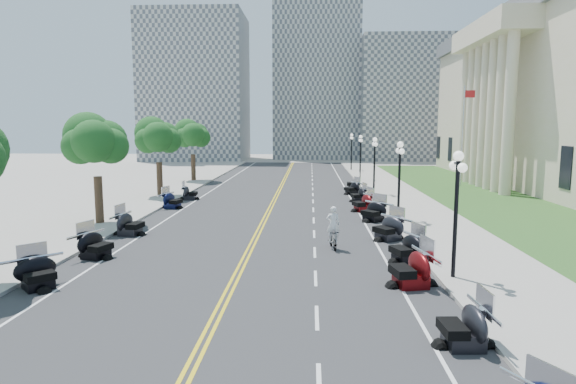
{
  "coord_description": "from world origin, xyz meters",
  "views": [
    {
      "loc": [
        2.96,
        -26.59,
        6.0
      ],
      "look_at": [
        1.59,
        2.89,
        2.0
      ],
      "focal_mm": 30.0,
      "sensor_mm": 36.0,
      "label": 1
    }
  ],
  "objects": [
    {
      "name": "motorcycle_n_9",
      "position": [
        6.71,
        16.28,
        0.63
      ],
      "size": [
        2.42,
        2.42,
        1.27
      ],
      "primitive_type": null,
      "rotation": [
        0.0,
        0.0,
        -1.12
      ],
      "color": "black",
      "rests_on": "road"
    },
    {
      "name": "lane_dash_19",
      "position": [
        3.2,
        52.0,
        0.01
      ],
      "size": [
        0.12,
        2.0,
        0.0
      ],
      "primitive_type": "cube",
      "color": "white",
      "rests_on": "road"
    },
    {
      "name": "lane_dash_3",
      "position": [
        3.2,
        -12.0,
        0.01
      ],
      "size": [
        0.12,
        2.0,
        0.0
      ],
      "primitive_type": "cube",
      "color": "white",
      "rests_on": "road"
    },
    {
      "name": "distant_block_a",
      "position": [
        -18.0,
        62.0,
        13.0
      ],
      "size": [
        18.0,
        14.0,
        26.0
      ],
      "primitive_type": "cube",
      "color": "gray",
      "rests_on": "ground"
    },
    {
      "name": "lane_dash_16",
      "position": [
        3.2,
        40.0,
        0.01
      ],
      "size": [
        0.12,
        2.0,
        0.0
      ],
      "primitive_type": "cube",
      "color": "white",
      "rests_on": "road"
    },
    {
      "name": "lane_dash_18",
      "position": [
        3.2,
        48.0,
        0.01
      ],
      "size": [
        0.12,
        2.0,
        0.0
      ],
      "primitive_type": "cube",
      "color": "white",
      "rests_on": "road"
    },
    {
      "name": "street_lamp_5",
      "position": [
        8.6,
        40.0,
        2.6
      ],
      "size": [
        0.5,
        1.2,
        4.9
      ],
      "primitive_type": null,
      "color": "black",
      "rests_on": "sidewalk_north"
    },
    {
      "name": "distant_block_c",
      "position": [
        22.0,
        65.0,
        11.0
      ],
      "size": [
        20.0,
        14.0,
        22.0
      ],
      "primitive_type": "cube",
      "color": "gray",
      "rests_on": "ground"
    },
    {
      "name": "lane_dash_2",
      "position": [
        3.2,
        -16.0,
        0.01
      ],
      "size": [
        0.12,
        2.0,
        0.0
      ],
      "primitive_type": "cube",
      "color": "white",
      "rests_on": "road"
    },
    {
      "name": "street_lamp_3",
      "position": [
        8.6,
        16.0,
        2.6
      ],
      "size": [
        0.5,
        1.2,
        4.9
      ],
      "primitive_type": null,
      "color": "black",
      "rests_on": "sidewalk_north"
    },
    {
      "name": "tree_3",
      "position": [
        -10.0,
        14.0,
        4.75
      ],
      "size": [
        4.8,
        4.8,
        9.2
      ],
      "primitive_type": null,
      "color": "#235619",
      "rests_on": "sidewalk_south"
    },
    {
      "name": "motorcycle_n_3",
      "position": [
        6.78,
        -8.81,
        0.76
      ],
      "size": [
        2.58,
        2.58,
        1.52
      ],
      "primitive_type": null,
      "rotation": [
        0.0,
        0.0,
        -1.36
      ],
      "color": "#590A0C",
      "rests_on": "road"
    },
    {
      "name": "lane_dash_8",
      "position": [
        3.2,
        8.0,
        0.01
      ],
      "size": [
        0.12,
        2.0,
        0.0
      ],
      "primitive_type": "cube",
      "color": "white",
      "rests_on": "road"
    },
    {
      "name": "motorcycle_s_5",
      "position": [
        -7.07,
        -0.74,
        0.7
      ],
      "size": [
        2.28,
        2.28,
        1.41
      ],
      "primitive_type": null,
      "rotation": [
        0.0,
        0.0,
        1.43
      ],
      "color": "black",
      "rests_on": "road"
    },
    {
      "name": "lane_dash_9",
      "position": [
        3.2,
        12.0,
        0.01
      ],
      "size": [
        0.12,
        2.0,
        0.0
      ],
      "primitive_type": "cube",
      "color": "white",
      "rests_on": "road"
    },
    {
      "name": "street_lamp_1",
      "position": [
        8.6,
        -8.0,
        2.6
      ],
      "size": [
        0.5,
        1.2,
        4.9
      ],
      "primitive_type": null,
      "color": "black",
      "rests_on": "sidewalk_north"
    },
    {
      "name": "lane_dash_11",
      "position": [
        3.2,
        20.0,
        0.01
      ],
      "size": [
        0.12,
        2.0,
        0.0
      ],
      "primitive_type": "cube",
      "color": "white",
      "rests_on": "road"
    },
    {
      "name": "distant_block_b",
      "position": [
        4.0,
        68.0,
        15.0
      ],
      "size": [
        16.0,
        12.0,
        30.0
      ],
      "primitive_type": "cube",
      "color": "gray",
      "rests_on": "ground"
    },
    {
      "name": "centerline_yellow_b",
      "position": [
        0.12,
        10.0,
        0.01
      ],
      "size": [
        0.12,
        90.0,
        0.0
      ],
      "primitive_type": "cube",
      "color": "yellow",
      "rests_on": "road"
    },
    {
      "name": "lane_dash_6",
      "position": [
        3.2,
        0.0,
        0.01
      ],
      "size": [
        0.12,
        2.0,
        0.0
      ],
      "primitive_type": "cube",
      "color": "white",
      "rests_on": "road"
    },
    {
      "name": "tree_4",
      "position": [
        -10.0,
        26.0,
        4.75
      ],
      "size": [
        4.8,
        4.8,
        9.2
      ],
      "primitive_type": null,
      "color": "#235619",
      "rests_on": "sidewalk_south"
    },
    {
      "name": "lane_dash_10",
      "position": [
        3.2,
        16.0,
        0.01
      ],
      "size": [
        0.12,
        2.0,
        0.0
      ],
      "primitive_type": "cube",
      "color": "white",
      "rests_on": "road"
    },
    {
      "name": "motorcycle_s_7",
      "position": [
        -7.25,
        8.19,
        0.66
      ],
      "size": [
        2.31,
        2.31,
        1.32
      ],
      "primitive_type": null,
      "rotation": [
        0.0,
        0.0,
        1.31
      ],
      "color": "black",
      "rests_on": "road"
    },
    {
      "name": "motorcycle_n_2",
      "position": [
        7.18,
        -13.86,
        0.67
      ],
      "size": [
        2.03,
        2.03,
        1.33
      ],
      "primitive_type": null,
      "rotation": [
        0.0,
        0.0,
        -1.5
      ],
      "color": "black",
      "rests_on": "road"
    },
    {
      "name": "ground",
      "position": [
        0.0,
        0.0,
        0.0
      ],
      "size": [
        160.0,
        160.0,
        0.0
      ],
      "primitive_type": "plane",
      "color": "gray"
    },
    {
      "name": "tree_2",
      "position": [
        -10.0,
        2.0,
        4.75
      ],
      "size": [
        4.8,
        4.8,
        9.2
      ],
      "primitive_type": null,
      "color": "#235619",
      "rests_on": "sidewalk_south"
    },
    {
      "name": "lane_dash_5",
      "position": [
        3.2,
        -4.0,
        0.01
      ],
      "size": [
        0.12,
        2.0,
        0.0
      ],
      "primitive_type": "cube",
      "color": "white",
      "rests_on": "road"
    },
    {
      "name": "lane_dash_15",
      "position": [
        3.2,
        36.0,
        0.01
      ],
      "size": [
        0.12,
        2.0,
        0.0
      ],
      "primitive_type": "cube",
      "color": "white",
      "rests_on": "road"
    },
    {
      "name": "motorcycle_s_4",
      "position": [
        -6.89,
        -5.48,
        0.68
      ],
      "size": [
        2.49,
        2.49,
        1.37
      ],
      "primitive_type": null,
      "rotation": [
        0.0,
        0.0,
        1.23
      ],
      "color": "black",
      "rests_on": "road"
    },
    {
      "name": "cyclist_rider",
      "position": [
        4.1,
        -3.33,
        1.87
      ],
      "size": [
        0.66,
        0.43,
        1.81
      ],
      "primitive_type": "imported",
      "rotation": [
        0.0,
        0.0,
        3.14
      ],
      "color": "white",
      "rests_on": "bicycle"
    },
    {
      "name": "lane_dash_14",
      "position": [
        3.2,
        32.0,
        0.01
      ],
      "size": [
        0.12,
        2.0,
        0.0
      ],
      "primitive_type": "cube",
      "color": "white",
      "rests_on": "road"
    },
    {
      "name": "motorcycle_n_6",
      "position": [
        7.01,
        3.92,
        0.7
      ],
      "size": [
        2.84,
        2.84,
        1.41
      ],
      "primitive_type": null,
      "rotation": [
        0.0,
        0.0,
        -0.84
      ],
      "color": "black",
      "rests_on": "road"
    },
    {
      "name": "motorcycle_n_8",
      "position": [
        6.87,
        12.04,
        0.62
      ],
      "size": [
        2.16,
        2.16,
        1.24
      ],
      "primitive_type": null,
      "rotation": [
        0.0,
        0.0,
        -1.32
      ],
      "color": "black",
      "rests_on": "road"
    },
    {
      "name": "motorcycle_n_4",
      "position": [
        7.28,
        -5.49,
        0.69
      ],
      "size": [
        2.56,
        2.56,
        1.39
      ],
      "primitive_type": null,
      "rotation": [
        0.0,
        0.0,
        -1.21
      ],
      "color": "black",
      "rests_on": "road"
    },
    {
      "name": "edge_line_south",
      "position": [
        -6.4,
        10.0,
        0.01
      ],
      "size": [
        0.12,
        90.0,
        0.0
      ],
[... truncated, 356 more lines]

